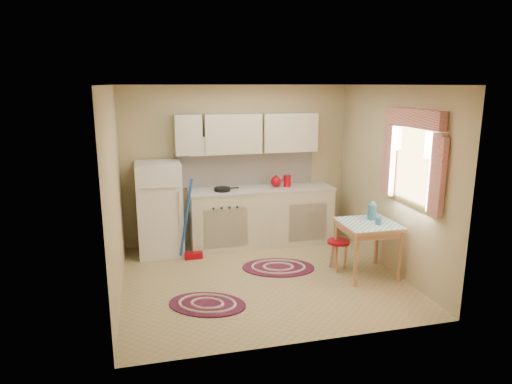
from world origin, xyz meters
TOP-DOWN VIEW (x-y plane):
  - room_shell at (0.16, 0.24)m, footprint 3.64×3.60m
  - fridge at (-1.26, 1.25)m, footprint 0.65×0.60m
  - broom at (-0.81, 0.90)m, footprint 0.28×0.13m
  - base_cabinets at (0.32, 1.30)m, footprint 2.25×0.60m
  - countertop at (0.32, 1.30)m, footprint 2.27×0.62m
  - frying_pan at (-0.31, 1.25)m, footprint 0.29×0.29m
  - red_kettle at (0.56, 1.30)m, footprint 0.22×0.21m
  - red_canister at (0.74, 1.30)m, footprint 0.12×0.12m
  - table at (1.39, -0.21)m, footprint 0.72×0.72m
  - stool at (1.09, 0.03)m, footprint 0.41×0.41m
  - coffee_pot at (1.50, -0.09)m, footprint 0.16×0.14m
  - mug at (1.48, -0.31)m, footprint 0.10×0.10m
  - rug_center at (0.30, 0.27)m, footprint 1.15×0.91m
  - rug_left at (-0.81, -0.58)m, footprint 1.09×0.94m

SIDE VIEW (x-z plane):
  - rug_center at x=0.30m, z-range 0.00..0.02m
  - rug_left at x=-0.81m, z-range 0.00..0.02m
  - stool at x=1.09m, z-range 0.00..0.42m
  - table at x=1.39m, z-range 0.00..0.72m
  - base_cabinets at x=0.32m, z-range 0.00..0.88m
  - broom at x=-0.81m, z-range 0.00..1.20m
  - fridge at x=-1.26m, z-range 0.00..1.40m
  - mug at x=1.48m, z-range 0.72..0.82m
  - coffee_pot at x=1.50m, z-range 0.72..1.01m
  - countertop at x=0.32m, z-range 0.88..0.92m
  - frying_pan at x=-0.31m, z-range 0.92..0.97m
  - red_canister at x=0.74m, z-range 0.92..1.08m
  - red_kettle at x=0.56m, z-range 0.92..1.10m
  - room_shell at x=0.16m, z-range 0.34..2.86m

